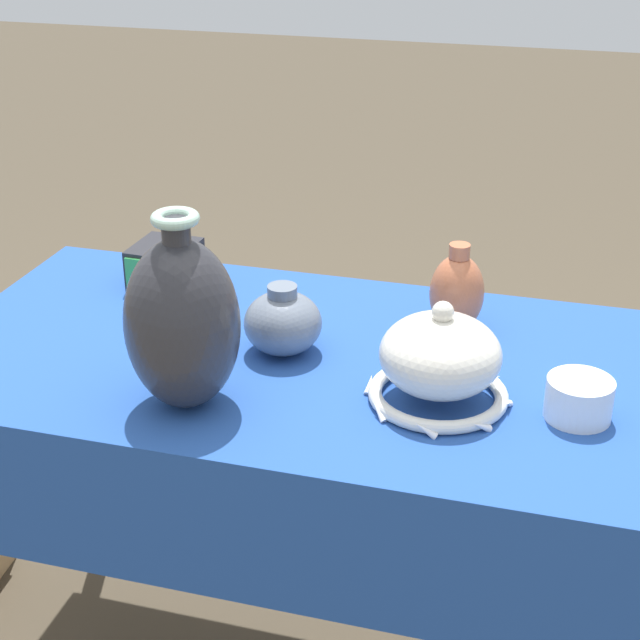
% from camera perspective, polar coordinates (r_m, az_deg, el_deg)
% --- Properties ---
extents(display_table, '(1.32, 0.69, 0.72)m').
position_cam_1_polar(display_table, '(1.71, -0.77, -4.46)').
color(display_table, brown).
rests_on(display_table, ground_plane).
extents(vase_tall_bulbous, '(0.18, 0.18, 0.32)m').
position_cam_1_polar(vase_tall_bulbous, '(1.50, -8.02, -0.16)').
color(vase_tall_bulbous, '#2D2D33').
rests_on(vase_tall_bulbous, display_table).
extents(vase_dome_bell, '(0.23, 0.23, 0.18)m').
position_cam_1_polar(vase_dome_bell, '(1.54, 6.99, -2.45)').
color(vase_dome_bell, white).
rests_on(vase_dome_bell, display_table).
extents(mosaic_tile_box, '(0.12, 0.14, 0.08)m').
position_cam_1_polar(mosaic_tile_box, '(1.97, -9.02, 3.18)').
color(mosaic_tile_box, '#232328').
rests_on(mosaic_tile_box, display_table).
extents(jar_round_terracotta, '(0.10, 0.10, 0.17)m').
position_cam_1_polar(jar_round_terracotta, '(1.77, 7.97, 1.61)').
color(jar_round_terracotta, '#BC6642').
rests_on(jar_round_terracotta, display_table).
extents(jar_round_slate, '(0.14, 0.14, 0.12)m').
position_cam_1_polar(jar_round_slate, '(1.68, -2.18, -0.14)').
color(jar_round_slate, slate).
rests_on(jar_round_slate, display_table).
extents(pot_squat_porcelain, '(0.10, 0.10, 0.06)m').
position_cam_1_polar(pot_squat_porcelain, '(1.55, 14.83, -4.46)').
color(pot_squat_porcelain, white).
rests_on(pot_squat_porcelain, display_table).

